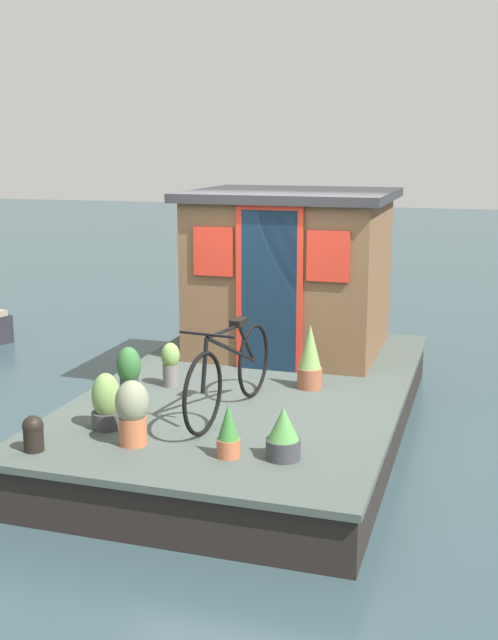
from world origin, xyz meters
TOP-DOWN VIEW (x-y plane):
  - ground_plane at (0.00, 0.00)m, footprint 60.00×60.00m
  - houseboat_deck at (0.00, 0.00)m, footprint 5.11×2.99m
  - houseboat_cabin at (1.44, 0.00)m, footprint 2.04×2.26m
  - bicycle at (-0.93, -0.05)m, footprint 1.80×0.50m
  - potted_plant_fern at (-0.32, 0.78)m, footprint 0.19×0.19m
  - potted_plant_basil at (-1.87, -0.35)m, footprint 0.19×0.19m
  - potted_plant_ivy at (0.02, -0.56)m, footprint 0.25×0.25m
  - potted_plant_sage at (-1.58, 0.84)m, footprint 0.26×0.26m
  - potted_plant_thyme at (-0.76, 1.02)m, footprint 0.23×0.23m
  - potted_plant_succulent at (-1.79, -0.77)m, footprint 0.27×0.27m
  - potted_plant_lavender at (-1.86, 0.46)m, footprint 0.27×0.27m
  - mooring_bollard at (-2.22, 1.15)m, footprint 0.17×0.17m

SIDE VIEW (x-z plane):
  - ground_plane at x=0.00m, z-range 0.00..0.00m
  - houseboat_deck at x=0.00m, z-range 0.00..0.51m
  - mooring_bollard at x=-2.22m, z-range 0.51..0.80m
  - potted_plant_succulent at x=-1.79m, z-range 0.49..0.91m
  - potted_plant_basil at x=-1.87m, z-range 0.49..0.92m
  - potted_plant_sage at x=-1.58m, z-range 0.49..0.97m
  - potted_plant_fern at x=-0.32m, z-range 0.52..0.96m
  - potted_plant_thyme at x=-0.76m, z-range 0.52..1.01m
  - potted_plant_lavender at x=-1.86m, z-range 0.52..1.05m
  - potted_plant_ivy at x=0.02m, z-range 0.49..1.13m
  - bicycle at x=-0.93m, z-range 0.47..1.32m
  - houseboat_cabin at x=1.44m, z-range 0.52..2.37m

